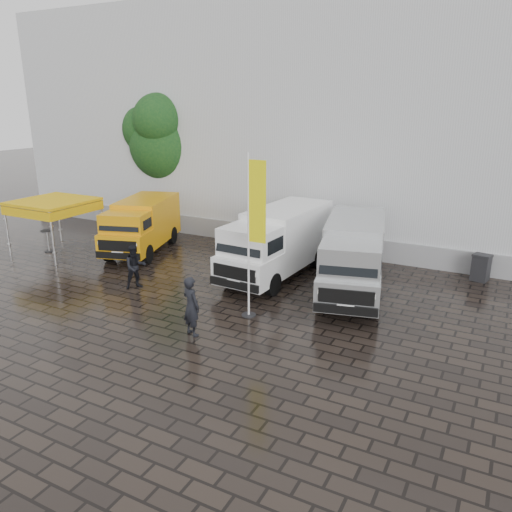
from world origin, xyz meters
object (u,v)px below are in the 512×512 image
(canopy_tent, at_px, (52,203))
(van_yellow, at_px, (142,227))
(cocktail_table, at_px, (48,241))
(person_tent, at_px, (135,267))
(wheelie_bin, at_px, (481,267))
(van_white, at_px, (277,244))
(van_silver, at_px, (353,259))
(flagpole, at_px, (253,228))
(person_front, at_px, (191,306))

(canopy_tent, bearing_deg, van_yellow, 29.93)
(cocktail_table, bearing_deg, person_tent, -14.58)
(wheelie_bin, bearing_deg, cocktail_table, -151.14)
(van_white, distance_m, person_tent, 5.79)
(wheelie_bin, height_order, person_tent, person_tent)
(van_silver, bearing_deg, cocktail_table, 172.52)
(wheelie_bin, distance_m, person_tent, 13.96)
(van_silver, xyz_separation_m, person_tent, (-7.66, -3.43, -0.50))
(person_tent, bearing_deg, cocktail_table, 109.95)
(canopy_tent, height_order, flagpole, flagpole)
(cocktail_table, relative_size, person_front, 0.56)
(cocktail_table, bearing_deg, van_yellow, 28.03)
(person_tent, bearing_deg, wheelie_bin, -24.17)
(wheelie_bin, bearing_deg, van_silver, -125.18)
(person_tent, bearing_deg, van_silver, -31.33)
(van_silver, xyz_separation_m, wheelie_bin, (4.26, 3.81, -0.82))
(wheelie_bin, relative_size, person_front, 0.57)
(van_white, bearing_deg, van_yellow, -177.62)
(canopy_tent, bearing_deg, van_white, 10.04)
(person_front, relative_size, person_tent, 1.10)
(flagpole, bearing_deg, cocktail_table, 170.35)
(cocktail_table, xyz_separation_m, person_front, (11.38, -4.22, 0.43))
(canopy_tent, height_order, wheelie_bin, canopy_tent)
(person_tent, bearing_deg, van_yellow, 71.57)
(van_yellow, xyz_separation_m, van_white, (7.30, -0.13, 0.14))
(van_yellow, height_order, person_tent, van_yellow)
(person_front, bearing_deg, wheelie_bin, -107.89)
(van_silver, relative_size, cocktail_table, 5.91)
(wheelie_bin, xyz_separation_m, person_front, (-7.63, -9.63, 0.41))
(canopy_tent, xyz_separation_m, person_front, (10.89, -4.33, -1.45))
(van_white, xyz_separation_m, cocktail_table, (-11.36, -2.03, -0.85))
(canopy_tent, height_order, person_tent, canopy_tent)
(cocktail_table, distance_m, wheelie_bin, 19.76)
(van_white, distance_m, flagpole, 4.63)
(van_silver, bearing_deg, person_tent, -169.50)
(cocktail_table, height_order, wheelie_bin, wheelie_bin)
(flagpole, height_order, wheelie_bin, flagpole)
(flagpole, xyz_separation_m, person_front, (-1.08, -2.10, -2.17))
(flagpole, xyz_separation_m, wheelie_bin, (6.54, 7.52, -2.58))
(van_silver, bearing_deg, wheelie_bin, 28.20)
(wheelie_bin, xyz_separation_m, person_tent, (-11.92, -7.25, 0.32))
(canopy_tent, xyz_separation_m, flagpole, (11.97, -2.22, 0.72))
(cocktail_table, height_order, person_front, person_front)
(van_silver, height_order, canopy_tent, van_silver)
(van_yellow, relative_size, person_tent, 3.08)
(van_silver, xyz_separation_m, person_front, (-3.36, -5.81, -0.41))
(flagpole, distance_m, wheelie_bin, 10.30)
(flagpole, relative_size, person_tent, 3.17)
(flagpole, xyz_separation_m, person_tent, (-5.38, 0.28, -2.26))
(cocktail_table, bearing_deg, wheelie_bin, 15.87)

